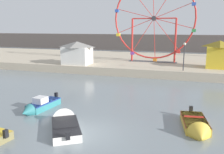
% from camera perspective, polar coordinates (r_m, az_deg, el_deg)
% --- Properties ---
extents(ground_plane, '(240.00, 240.00, 0.00)m').
position_cam_1_polar(ground_plane, '(14.86, -6.43, -13.24)').
color(ground_plane, slate).
extents(quay_promenade, '(110.00, 21.75, 1.07)m').
position_cam_1_polar(quay_promenade, '(40.97, 9.66, 3.47)').
color(quay_promenade, '#B7A88E').
rests_on(quay_promenade, ground_plane).
extents(distant_town_skyline, '(140.00, 3.00, 4.40)m').
position_cam_1_polar(distant_town_skyline, '(66.93, 12.98, 7.89)').
color(distant_town_skyline, '#564C47').
rests_on(distant_town_skyline, ground_plane).
extents(motorboat_teal_painted, '(1.53, 3.99, 1.25)m').
position_cam_1_polar(motorboat_teal_painted, '(19.37, -16.88, -6.56)').
color(motorboat_teal_painted, teal).
rests_on(motorboat_teal_painted, ground_plane).
extents(motorboat_white_red_stripe, '(3.52, 4.34, 1.50)m').
position_cam_1_polar(motorboat_white_red_stripe, '(15.91, -11.15, -10.69)').
color(motorboat_white_red_stripe, silver).
rests_on(motorboat_white_red_stripe, ground_plane).
extents(motorboat_mustard_yellow, '(1.96, 4.18, 1.37)m').
position_cam_1_polar(motorboat_mustard_yellow, '(15.86, 19.43, -11.16)').
color(motorboat_mustard_yellow, gold).
rests_on(motorboat_mustard_yellow, ground_plane).
extents(ferris_wheel_red_frame, '(12.09, 1.20, 12.57)m').
position_cam_1_polar(ferris_wheel_red_frame, '(37.24, 9.92, 13.23)').
color(ferris_wheel_red_frame, red).
rests_on(ferris_wheel_red_frame, quay_promenade).
extents(carnival_booth_white_ticket, '(4.16, 3.73, 3.25)m').
position_cam_1_polar(carnival_booth_white_ticket, '(34.95, -8.26, 5.81)').
color(carnival_booth_white_ticket, silver).
rests_on(carnival_booth_white_ticket, quay_promenade).
extents(carnival_booth_yellow_awning, '(3.46, 3.38, 3.56)m').
position_cam_1_polar(carnival_booth_yellow_awning, '(34.14, 24.01, 5.05)').
color(carnival_booth_yellow_awning, yellow).
rests_on(carnival_booth_yellow_awning, quay_promenade).
extents(promenade_lamp_near, '(0.32, 0.32, 3.41)m').
position_cam_1_polar(promenade_lamp_near, '(30.37, 16.76, 5.68)').
color(promenade_lamp_near, '#2D2D33').
rests_on(promenade_lamp_near, quay_promenade).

